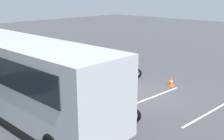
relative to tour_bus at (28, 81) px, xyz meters
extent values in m
plane|color=#424247|center=(-1.71, -5.50, -1.64)|extent=(80.00, 80.00, 0.00)
cube|color=#B7BABF|center=(-0.01, 0.00, 0.21)|extent=(9.26, 2.67, 2.80)
cube|color=black|center=(0.01, -1.27, 0.77)|extent=(7.74, 0.18, 1.01)
cube|color=red|center=(0.01, -1.26, -0.35)|extent=(8.11, 0.18, 0.28)
cube|color=black|center=(-0.01, 0.00, -1.42)|extent=(8.52, 2.45, 0.45)
torus|color=black|center=(3.24, -1.07, -1.14)|extent=(1.01, 0.34, 1.00)
torus|color=black|center=(-3.21, -1.19, -1.14)|extent=(1.01, 0.34, 1.00)
cylinder|color=#473823|center=(-1.82, -3.19, -1.18)|extent=(0.15, 0.15, 0.75)
cube|color=black|center=(-1.83, -3.23, -1.59)|extent=(0.16, 0.28, 0.10)
cylinder|color=#473823|center=(-1.97, -3.16, -1.18)|extent=(0.15, 0.15, 0.75)
cube|color=black|center=(-1.98, -3.19, -1.59)|extent=(0.16, 0.28, 0.10)
cube|color=maroon|center=(-1.90, -3.17, -0.50)|extent=(0.44, 0.36, 0.63)
cylinder|color=maroon|center=(-1.66, -3.23, -0.48)|extent=(0.11, 0.11, 0.59)
sphere|color=tan|center=(-1.66, -3.23, -0.78)|extent=(0.11, 0.11, 0.09)
cylinder|color=maroon|center=(-2.13, -3.12, -0.48)|extent=(0.11, 0.11, 0.59)
sphere|color=tan|center=(-2.13, -3.12, -0.78)|extent=(0.11, 0.11, 0.09)
sphere|color=tan|center=(-1.90, -3.17, -0.05)|extent=(0.27, 0.27, 0.23)
cylinder|color=black|center=(-0.76, -3.21, -1.17)|extent=(0.13, 0.13, 0.78)
cube|color=black|center=(-0.76, -3.25, -1.59)|extent=(0.12, 0.27, 0.10)
cylinder|color=black|center=(-0.92, -3.21, -1.17)|extent=(0.13, 0.13, 0.78)
cube|color=black|center=(-0.92, -3.25, -1.59)|extent=(0.12, 0.27, 0.10)
cube|color=navy|center=(-0.84, -3.21, -0.45)|extent=(0.40, 0.30, 0.65)
cylinder|color=navy|center=(-0.60, -3.22, -0.43)|extent=(0.10, 0.10, 0.62)
sphere|color=tan|center=(-0.60, -3.22, -0.74)|extent=(0.10, 0.10, 0.09)
cylinder|color=navy|center=(-1.08, -3.20, -0.43)|extent=(0.10, 0.10, 0.62)
sphere|color=tan|center=(-1.08, -3.20, -0.74)|extent=(0.10, 0.10, 0.09)
sphere|color=tan|center=(-0.84, -3.21, 0.01)|extent=(0.25, 0.25, 0.24)
cylinder|color=black|center=(0.49, -3.13, -1.16)|extent=(0.13, 0.13, 0.79)
cube|color=black|center=(0.49, -3.17, -1.59)|extent=(0.13, 0.27, 0.10)
cylinder|color=black|center=(0.33, -3.15, -1.16)|extent=(0.13, 0.13, 0.79)
cube|color=black|center=(0.33, -3.19, -1.59)|extent=(0.13, 0.27, 0.10)
cube|color=#3F594C|center=(0.41, -3.14, -0.43)|extent=(0.41, 0.32, 0.66)
cylinder|color=#3F594C|center=(0.64, -3.11, -0.42)|extent=(0.10, 0.10, 0.63)
sphere|color=tan|center=(0.64, -3.11, -0.73)|extent=(0.10, 0.10, 0.09)
cylinder|color=#3F594C|center=(0.17, -3.17, -0.42)|extent=(0.10, 0.10, 0.63)
sphere|color=tan|center=(0.17, -3.17, -0.73)|extent=(0.10, 0.10, 0.09)
sphere|color=tan|center=(0.41, -3.14, 0.04)|extent=(0.27, 0.27, 0.24)
cylinder|color=#473823|center=(1.75, -2.84, -1.19)|extent=(0.13, 0.13, 0.74)
cube|color=black|center=(1.74, -2.88, -1.59)|extent=(0.13, 0.27, 0.10)
cylinder|color=#473823|center=(1.59, -2.83, -1.19)|extent=(0.13, 0.13, 0.74)
cube|color=black|center=(1.58, -2.86, -1.59)|extent=(0.13, 0.27, 0.10)
cube|color=navy|center=(1.67, -2.83, -0.52)|extent=(0.41, 0.32, 0.61)
cylinder|color=navy|center=(1.91, -2.86, -0.50)|extent=(0.10, 0.10, 0.58)
sphere|color=tan|center=(1.91, -2.86, -0.79)|extent=(0.10, 0.10, 0.09)
cylinder|color=navy|center=(1.43, -2.81, -0.50)|extent=(0.10, 0.10, 0.58)
sphere|color=tan|center=(1.43, -2.81, -0.79)|extent=(0.10, 0.10, 0.09)
sphere|color=tan|center=(1.67, -2.83, -0.08)|extent=(0.24, 0.24, 0.22)
torus|color=black|center=(0.60, -2.12, -1.34)|extent=(0.60, 0.14, 0.60)
cylinder|color=silver|center=(0.60, -2.12, -1.34)|extent=(0.12, 0.10, 0.12)
torus|color=black|center=(-0.85, -2.15, -1.34)|extent=(0.60, 0.14, 0.60)
cylinder|color=silver|center=(-0.85, -2.15, -1.34)|extent=(0.12, 0.12, 0.12)
cylinder|color=silver|center=(0.55, -2.12, -0.99)|extent=(0.32, 0.06, 0.67)
cube|color=white|center=(-0.05, -2.13, -1.01)|extent=(0.85, 0.30, 0.36)
cube|color=black|center=(-0.53, -2.14, -0.96)|extent=(0.52, 0.23, 0.20)
cylinder|color=silver|center=(-0.42, -2.00, -1.22)|extent=(0.45, 0.09, 0.08)
cylinder|color=black|center=(0.50, -2.12, -0.69)|extent=(0.05, 0.58, 0.04)
torus|color=black|center=(-1.89, -2.48, -1.34)|extent=(0.61, 0.25, 0.60)
cylinder|color=silver|center=(-1.89, -2.48, -1.34)|extent=(0.14, 0.12, 0.12)
torus|color=black|center=(-3.31, -2.77, -1.34)|extent=(0.61, 0.25, 0.60)
cylinder|color=silver|center=(-3.31, -2.77, -1.34)|extent=(0.14, 0.14, 0.12)
cylinder|color=silver|center=(-1.93, -2.49, -0.99)|extent=(0.32, 0.12, 0.67)
cube|color=#0C19B2|center=(-2.53, -2.61, -1.01)|extent=(0.88, 0.44, 0.36)
cube|color=black|center=(-2.99, -2.71, -0.96)|extent=(0.55, 0.32, 0.20)
cylinder|color=silver|center=(-2.91, -2.55, -1.22)|extent=(0.46, 0.17, 0.08)
cylinder|color=black|center=(-1.98, -2.50, -0.69)|extent=(0.15, 0.58, 0.04)
torus|color=black|center=(0.48, -7.55, -1.34)|extent=(0.60, 0.36, 0.60)
cylinder|color=silver|center=(0.48, -7.55, -1.34)|extent=(0.15, 0.14, 0.12)
torus|color=black|center=(1.81, -6.96, -1.34)|extent=(0.60, 0.36, 0.60)
cylinder|color=silver|center=(1.81, -6.96, -1.34)|extent=(0.16, 0.16, 0.12)
cylinder|color=silver|center=(0.53, -7.53, -0.99)|extent=(0.31, 0.18, 0.67)
cube|color=red|center=(1.08, -7.28, -1.01)|extent=(0.88, 0.60, 0.36)
cube|color=black|center=(1.51, -7.09, -0.96)|extent=(0.56, 0.41, 0.20)
cylinder|color=silver|center=(1.47, -7.26, -1.22)|extent=(0.44, 0.26, 0.08)
cylinder|color=black|center=(0.57, -7.51, -0.69)|extent=(0.27, 0.54, 0.04)
cube|color=black|center=(1.14, -7.25, -0.72)|extent=(0.64, 0.54, 0.51)
sphere|color=white|center=(0.77, -7.42, -0.54)|extent=(0.34, 0.34, 0.26)
cylinder|color=black|center=(0.81, -7.21, -0.72)|extent=(0.42, 0.25, 0.33)
cylinder|color=black|center=(1.23, -7.02, -1.04)|extent=(0.13, 0.13, 0.40)
cylinder|color=black|center=(0.95, -7.54, -0.72)|extent=(0.42, 0.25, 0.33)
cylinder|color=black|center=(1.38, -7.35, -1.04)|extent=(0.13, 0.13, 0.40)
cube|color=orange|center=(-1.88, -7.69, -1.63)|extent=(0.34, 0.34, 0.03)
cone|color=orange|center=(-1.88, -7.69, -1.31)|extent=(0.26, 0.26, 0.60)
cylinder|color=white|center=(-1.88, -7.69, -1.34)|extent=(0.19, 0.19, 0.07)
cube|color=white|center=(-5.09, -5.57, -1.64)|extent=(0.28, 3.87, 0.01)
cube|color=white|center=(-2.18, -5.57, -1.64)|extent=(0.30, 4.21, 0.01)
cube|color=white|center=(0.73, -5.57, -1.64)|extent=(0.33, 4.99, 0.01)
cube|color=white|center=(3.64, -5.57, -1.64)|extent=(0.30, 4.29, 0.01)
camera|label=1|loc=(-9.91, 5.30, 3.43)|focal=44.62mm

